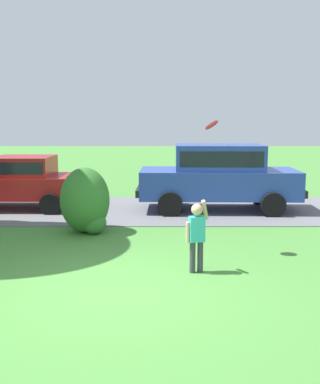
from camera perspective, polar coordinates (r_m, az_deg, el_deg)
ground_plane at (r=7.32m, az=-5.50°, el=-12.13°), size 80.00×80.00×0.00m
driveway_strip at (r=13.63m, az=-2.76°, el=-2.17°), size 28.00×4.40×0.02m
shrub_centre_left at (r=10.96m, az=-8.91°, el=-1.17°), size 1.15×1.28×1.53m
parked_sedan at (r=14.34m, az=-16.97°, el=1.39°), size 4.40×2.10×1.56m
parked_suv at (r=13.49m, az=7.47°, el=2.24°), size 4.74×2.19×1.92m
child_thrower at (r=7.99m, az=4.79°, el=-4.94°), size 0.42×0.33×1.29m
frisbee at (r=8.97m, az=6.64°, el=8.21°), size 0.29×0.28×0.24m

